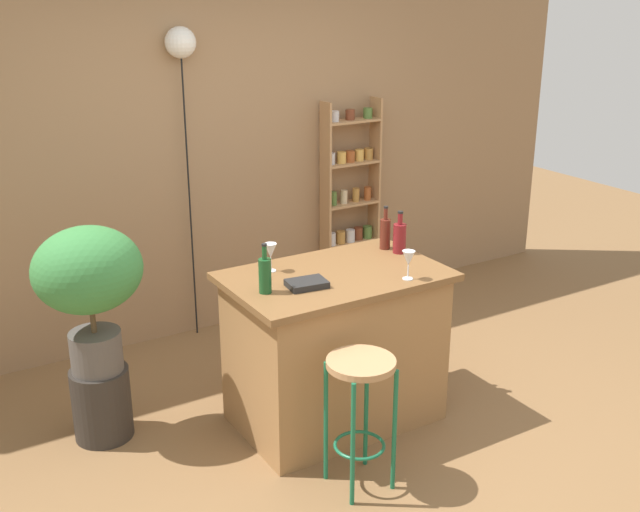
% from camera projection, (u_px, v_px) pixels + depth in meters
% --- Properties ---
extents(ground, '(12.00, 12.00, 0.00)m').
position_uv_depth(ground, '(362.00, 441.00, 4.43)').
color(ground, brown).
extents(back_wall, '(6.40, 0.10, 2.80)m').
position_uv_depth(back_wall, '(213.00, 141.00, 5.54)').
color(back_wall, '#997551').
rests_on(back_wall, ground).
extents(kitchen_counter, '(1.23, 0.78, 0.93)m').
position_uv_depth(kitchen_counter, '(335.00, 347.00, 4.52)').
color(kitchen_counter, '#9E7042').
rests_on(kitchen_counter, ground).
extents(bar_stool, '(0.35, 0.35, 0.72)m').
position_uv_depth(bar_stool, '(360.00, 393.00, 3.88)').
color(bar_stool, '#196642').
rests_on(bar_stool, ground).
extents(spice_shelf, '(0.48, 0.15, 1.63)m').
position_uv_depth(spice_shelf, '(350.00, 203.00, 6.15)').
color(spice_shelf, tan).
rests_on(spice_shelf, ground).
extents(plant_stool, '(0.33, 0.33, 0.42)m').
position_uv_depth(plant_stool, '(102.00, 403.00, 4.42)').
color(plant_stool, '#2D2823').
rests_on(plant_stool, ground).
extents(potted_plant, '(0.59, 0.53, 0.84)m').
position_uv_depth(potted_plant, '(89.00, 279.00, 4.17)').
color(potted_plant, '#514C47').
rests_on(potted_plant, plant_stool).
extents(bottle_wine_red, '(0.07, 0.07, 0.27)m').
position_uv_depth(bottle_wine_red, '(265.00, 274.00, 4.06)').
color(bottle_wine_red, '#194C23').
rests_on(bottle_wine_red, kitchen_counter).
extents(bottle_spirits_clear, '(0.08, 0.08, 0.26)m').
position_uv_depth(bottle_spirits_clear, '(400.00, 237.00, 4.67)').
color(bottle_spirits_clear, maroon).
rests_on(bottle_spirits_clear, kitchen_counter).
extents(bottle_sauce_amber, '(0.07, 0.07, 0.27)m').
position_uv_depth(bottle_sauce_amber, '(385.00, 233.00, 4.74)').
color(bottle_sauce_amber, '#5B2319').
rests_on(bottle_sauce_amber, kitchen_counter).
extents(wine_glass_left, '(0.07, 0.07, 0.16)m').
position_uv_depth(wine_glass_left, '(271.00, 251.00, 4.36)').
color(wine_glass_left, silver).
rests_on(wine_glass_left, kitchen_counter).
extents(wine_glass_center, '(0.07, 0.07, 0.16)m').
position_uv_depth(wine_glass_center, '(409.00, 259.00, 4.24)').
color(wine_glass_center, silver).
rests_on(wine_glass_center, kitchen_counter).
extents(cookbook, '(0.23, 0.18, 0.03)m').
position_uv_depth(cookbook, '(307.00, 284.00, 4.17)').
color(cookbook, black).
rests_on(cookbook, kitchen_counter).
extents(pendant_globe_light, '(0.21, 0.21, 2.20)m').
position_uv_depth(pendant_globe_light, '(181.00, 48.00, 5.11)').
color(pendant_globe_light, black).
rests_on(pendant_globe_light, ground).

